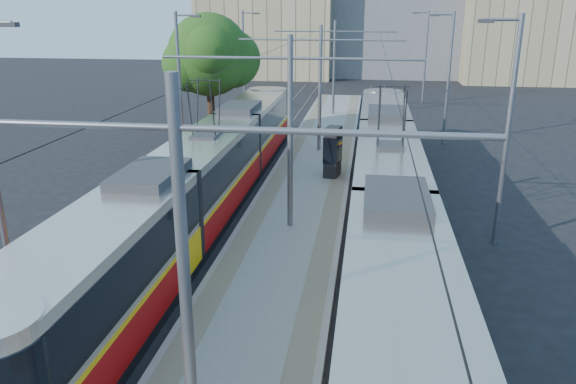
# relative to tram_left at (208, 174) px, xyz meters

# --- Properties ---
(ground) EXTENTS (160.00, 160.00, 0.00)m
(ground) POSITION_rel_tram_left_xyz_m (3.60, -9.54, -1.71)
(ground) COLOR black
(ground) RESTS_ON ground
(platform) EXTENTS (4.00, 50.00, 0.30)m
(platform) POSITION_rel_tram_left_xyz_m (3.60, 7.46, -1.56)
(platform) COLOR gray
(platform) RESTS_ON ground
(tactile_strip_left) EXTENTS (0.70, 50.00, 0.01)m
(tactile_strip_left) POSITION_rel_tram_left_xyz_m (2.15, 7.46, -1.40)
(tactile_strip_left) COLOR gray
(tactile_strip_left) RESTS_ON platform
(tactile_strip_right) EXTENTS (0.70, 50.00, 0.01)m
(tactile_strip_right) POSITION_rel_tram_left_xyz_m (5.05, 7.46, -1.40)
(tactile_strip_right) COLOR gray
(tactile_strip_right) RESTS_ON platform
(rails) EXTENTS (8.71, 70.00, 0.03)m
(rails) POSITION_rel_tram_left_xyz_m (3.60, 7.46, -1.69)
(rails) COLOR gray
(rails) RESTS_ON ground
(tram_left) EXTENTS (2.43, 29.81, 5.50)m
(tram_left) POSITION_rel_tram_left_xyz_m (0.00, 0.00, 0.00)
(tram_left) COLOR black
(tram_left) RESTS_ON ground
(tram_right) EXTENTS (2.43, 31.52, 5.50)m
(tram_right) POSITION_rel_tram_left_xyz_m (7.20, -0.78, 0.15)
(tram_right) COLOR black
(tram_right) RESTS_ON ground
(catenary) EXTENTS (9.20, 70.00, 7.00)m
(catenary) POSITION_rel_tram_left_xyz_m (3.60, 4.62, 2.82)
(catenary) COLOR slate
(catenary) RESTS_ON platform
(street_lamps) EXTENTS (15.18, 38.22, 8.00)m
(street_lamps) POSITION_rel_tram_left_xyz_m (3.60, 11.46, 2.47)
(street_lamps) COLOR slate
(street_lamps) RESTS_ON ground
(shelter) EXTENTS (0.89, 1.22, 2.44)m
(shelter) POSITION_rel_tram_left_xyz_m (4.73, 5.25, -0.13)
(shelter) COLOR black
(shelter) RESTS_ON platform
(tree) EXTENTS (5.47, 5.06, 7.95)m
(tree) POSITION_rel_tram_left_xyz_m (-3.03, 12.71, 3.67)
(tree) COLOR #382314
(tree) RESTS_ON ground
(building_left) EXTENTS (16.32, 12.24, 14.35)m
(building_left) POSITION_rel_tram_left_xyz_m (-6.40, 50.46, 5.48)
(building_left) COLOR tan
(building_left) RESTS_ON ground
(building_centre) EXTENTS (18.36, 14.28, 15.37)m
(building_centre) POSITION_rel_tram_left_xyz_m (9.60, 54.46, 5.99)
(building_centre) COLOR slate
(building_centre) RESTS_ON ground
(building_right) EXTENTS (14.28, 10.20, 10.66)m
(building_right) POSITION_rel_tram_left_xyz_m (23.60, 48.46, 3.63)
(building_right) COLOR tan
(building_right) RESTS_ON ground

